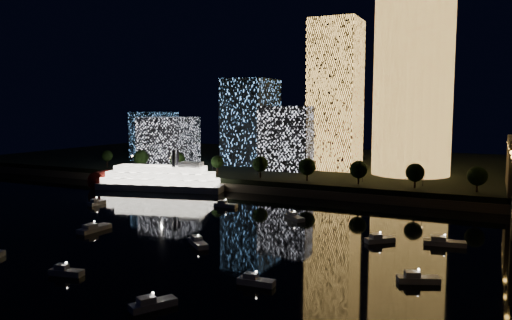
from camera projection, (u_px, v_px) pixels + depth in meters
The scene contains 10 objects.
ground at pixel (213, 259), 109.82m from camera, with size 520.00×520.00×0.00m, color black.
far_bank at pixel (374, 168), 252.92m from camera, with size 420.00×160.00×5.00m, color black.
seawall at pixel (327, 194), 183.14m from camera, with size 420.00×6.00×3.00m, color #6B5E4C.
tower_cylindrical at pixel (413, 82), 207.12m from camera, with size 34.00×34.00×77.31m.
tower_rectangular at pixel (335, 95), 226.82m from camera, with size 21.21×21.21×67.48m, color #FBB650.
midrise_blocks at pixel (226, 131), 246.18m from camera, with size 102.75×46.95×42.18m.
riverboat at pixel (155, 179), 201.79m from camera, with size 56.83×23.74×16.81m.
motorboats at pixel (223, 244), 118.41m from camera, with size 118.46×84.39×2.78m.
esplanade_trees at pixel (270, 165), 198.57m from camera, with size 165.90×6.88×8.94m.
street_lamps at pixel (258, 166), 207.76m from camera, with size 132.70×0.70×5.65m.
Camera 1 is at (54.81, -92.26, 33.28)m, focal length 35.00 mm.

